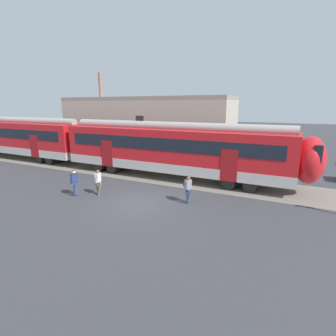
# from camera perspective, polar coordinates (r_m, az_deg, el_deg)

# --- Properties ---
(ground_plane) EXTENTS (160.00, 160.00, 0.00)m
(ground_plane) POSITION_cam_1_polar(r_m,az_deg,el_deg) (15.39, -6.42, -7.69)
(ground_plane) COLOR #38383D
(track_bed) EXTENTS (80.00, 4.40, 0.01)m
(track_bed) POSITION_cam_1_polar(r_m,az_deg,el_deg) (27.26, -20.83, 0.90)
(track_bed) COLOR slate
(track_bed) RESTS_ON ground
(commuter_train) EXTENTS (56.65, 3.07, 4.73)m
(commuter_train) POSITION_cam_1_polar(r_m,az_deg,el_deg) (32.21, -29.54, 5.92)
(commuter_train) COLOR #B7B2AD
(commuter_train) RESTS_ON ground
(pedestrian_navy) EXTENTS (0.58, 0.64, 1.67)m
(pedestrian_navy) POSITION_cam_1_polar(r_m,az_deg,el_deg) (17.29, -19.74, -2.57)
(pedestrian_navy) COLOR navy
(pedestrian_navy) RESTS_ON ground
(pedestrian_white) EXTENTS (0.66, 0.54, 1.67)m
(pedestrian_white) POSITION_cam_1_polar(r_m,az_deg,el_deg) (17.00, -15.00, -2.58)
(pedestrian_white) COLOR #6B6051
(pedestrian_white) RESTS_ON ground
(pedestrian_grey) EXTENTS (0.57, 0.66, 1.67)m
(pedestrian_grey) POSITION_cam_1_polar(r_m,az_deg,el_deg) (15.09, 4.31, -4.09)
(pedestrian_grey) COLOR navy
(pedestrian_grey) RESTS_ON ground
(background_building) EXTENTS (19.49, 5.00, 9.20)m
(background_building) POSITION_cam_1_polar(r_m,az_deg,el_deg) (29.67, -5.19, 8.95)
(background_building) COLOR #B2A899
(background_building) RESTS_ON ground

